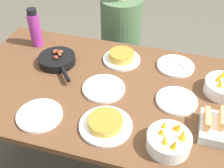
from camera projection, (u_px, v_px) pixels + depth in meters
The scene contains 13 objects.
ground_plane at pixel (112, 167), 2.04m from camera, with size 14.00×14.00×0.00m, color #565142.
dining_table at pixel (112, 101), 1.61m from camera, with size 1.70×0.94×0.77m.
skillet at pixel (57, 60), 1.71m from camera, with size 0.27×0.30×0.08m.
frittata_plate_center at pixel (106, 124), 1.32m from camera, with size 0.25×0.25×0.05m.
frittata_plate_side at pixel (122, 57), 1.73m from camera, with size 0.23×0.23×0.06m.
empty_plate_near_front at pixel (176, 66), 1.69m from camera, with size 0.22×0.22×0.02m.
empty_plate_far_left at pixel (177, 101), 1.46m from camera, with size 0.22×0.22×0.02m.
empty_plate_far_right at pixel (40, 115), 1.38m from camera, with size 0.23×0.23×0.02m.
empty_plate_mid_edge at pixel (104, 88), 1.53m from camera, with size 0.23×0.23×0.02m.
fruit_bowl_mango at pixel (224, 87), 1.50m from camera, with size 0.20×0.20×0.13m.
fruit_bowl_citrus at pixel (169, 141), 1.22m from camera, with size 0.20×0.20×0.13m.
water_bottle at pixel (35, 28), 1.81m from camera, with size 0.08×0.08×0.26m.
person_figure at pixel (120, 52), 2.28m from camera, with size 0.34×0.34×1.22m.
Camera 1 is at (0.33, -1.12, 1.78)m, focal length 45.00 mm.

